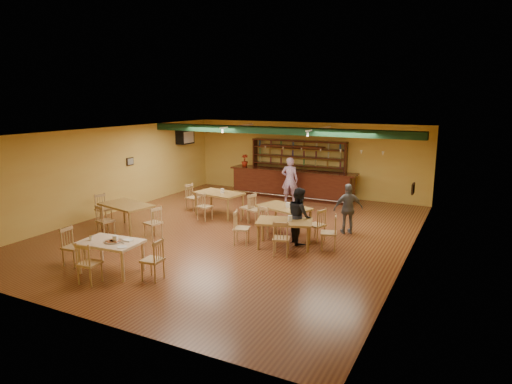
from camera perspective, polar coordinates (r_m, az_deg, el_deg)
The scene contains 23 objects.
floor at distance 13.57m, azimuth -2.65°, elevation -5.07°, with size 12.00×12.00×0.00m, color #5A2C19.
ceiling_beam at distance 15.51m, azimuth 2.39°, elevation 7.88°, with size 10.00×0.30×0.25m, color #10321A.
track_rail_left at distance 16.86m, azimuth -2.38°, elevation 8.45°, with size 0.05×2.50×0.05m, color silver.
track_rail_right at distance 15.55m, azimuth 8.07°, elevation 8.05°, with size 0.05×2.50×0.05m, color silver.
ac_unit at distance 19.19m, azimuth -9.08°, elevation 6.98°, with size 0.34×0.70×0.48m, color silver.
picture_left at distance 16.90m, azimuth -15.85°, elevation 3.79°, with size 0.04×0.34×0.28m, color black.
picture_right at distance 12.09m, azimuth 19.50°, elevation 0.42°, with size 0.04×0.34×0.28m, color black.
bar_counter at distance 18.07m, azimuth 4.64°, elevation 1.06°, with size 5.26×0.85×1.13m, color #37110B.
back_bar_hutch at distance 18.54m, azimuth 5.41°, elevation 3.14°, with size 4.07×0.40×2.28m, color #37110B.
poinsettia at distance 18.85m, azimuth -1.47°, elevation 4.07°, with size 0.28×0.28×0.50m, color maroon.
dining_table_a at distance 15.35m, azimuth -4.74°, elevation -1.52°, with size 1.61×0.97×0.80m, color olive.
dining_table_b at distance 13.49m, azimuth 3.61°, elevation -3.47°, with size 1.55×0.93×0.78m, color olive.
dining_table_c at distance 14.16m, azimuth -16.22°, elevation -3.11°, with size 1.63×0.98×0.82m, color olive.
dining_table_d at distance 12.13m, azimuth 3.65°, elevation -5.35°, with size 1.47×0.88×0.74m, color olive.
near_table at distance 10.95m, azimuth -18.05°, elevation -7.87°, with size 1.39×0.89×0.75m, color beige.
pizza_tray at distance 10.76m, azimuth -17.80°, elevation -6.06°, with size 0.40×0.40×0.01m, color silver.
parmesan_shaker at distance 11.03m, azimuth -20.40°, elevation -5.55°, with size 0.07×0.07×0.11m, color #EAE5C6.
napkin_stack at distance 10.72m, azimuth -16.11°, elevation -5.97°, with size 0.20×0.15×0.03m, color white.
pizza_server at distance 10.69m, azimuth -17.04°, elevation -6.08°, with size 0.32×0.09×0.00m, color silver.
side_plate at distance 10.32m, azimuth -16.79°, elevation -6.77°, with size 0.22×0.22×0.01m, color white.
patron_bar at distance 17.17m, azimuth 4.35°, elevation 1.56°, with size 0.64×0.42×1.76m, color #9A54B7.
patron_right_a at distance 12.38m, azimuth 5.57°, elevation -3.02°, with size 0.76×0.60×1.57m, color black.
patron_right_b at distance 13.48m, azimuth 11.75°, elevation -2.11°, with size 0.88×0.37×1.50m, color slate.
Camera 1 is at (6.42, -11.28, 3.98)m, focal length 31.20 mm.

